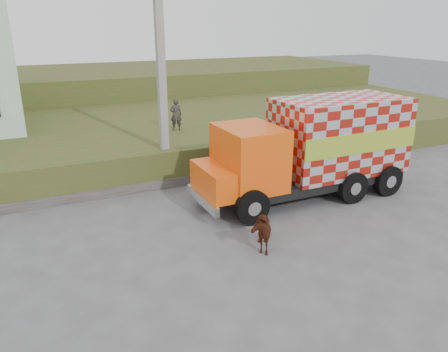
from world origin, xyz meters
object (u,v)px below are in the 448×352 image
utility_pole (162,84)px  cargo_truck (314,148)px  cow (259,229)px  pedestrian (176,115)px

utility_pole → cargo_truck: 6.33m
utility_pole → cow: size_ratio=5.56×
cow → pedestrian: pedestrian is taller
cow → pedestrian: size_ratio=0.96×
utility_pole → cow: bearing=-82.9°
utility_pole → cow: utility_pole is taller
utility_pole → cargo_truck: size_ratio=0.97×
cow → pedestrian: (0.67, 9.25, 1.64)m
cargo_truck → pedestrian: size_ratio=5.53×
utility_pole → cargo_truck: bearing=-37.3°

